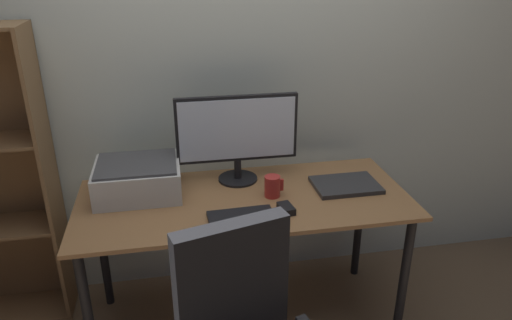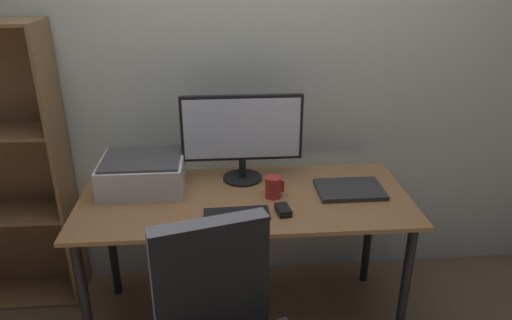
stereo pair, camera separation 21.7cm
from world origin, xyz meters
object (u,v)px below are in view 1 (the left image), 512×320
at_px(mouse, 286,209).
at_px(coffee_mug, 272,186).
at_px(laptop, 346,185).
at_px(desk, 244,213).
at_px(keyboard, 241,215).
at_px(monitor, 237,133).
at_px(printer, 138,178).

relative_size(mouse, coffee_mug, 0.93).
bearing_deg(mouse, laptop, 18.92).
bearing_deg(desk, coffee_mug, -3.99).
bearing_deg(coffee_mug, laptop, 4.09).
bearing_deg(mouse, desk, 124.74).
relative_size(keyboard, laptop, 0.91).
bearing_deg(mouse, monitor, 105.01).
bearing_deg(keyboard, mouse, 0.46).
relative_size(mouse, laptop, 0.30).
bearing_deg(laptop, mouse, -152.41).
bearing_deg(monitor, desk, -89.40).
xyz_separation_m(mouse, laptop, (0.35, 0.19, -0.01)).
bearing_deg(coffee_mug, desk, 176.01).
bearing_deg(coffee_mug, monitor, 123.32).
relative_size(mouse, printer, 0.24).
height_order(monitor, mouse, monitor).
relative_size(laptop, printer, 0.80).
bearing_deg(monitor, printer, -173.28).
bearing_deg(coffee_mug, printer, 166.51).
relative_size(desk, keyboard, 5.43).
bearing_deg(coffee_mug, mouse, -80.19).
xyz_separation_m(desk, mouse, (0.16, -0.17, 0.10)).
relative_size(keyboard, printer, 0.72).
distance_m(monitor, mouse, 0.47).
xyz_separation_m(desk, keyboard, (-0.05, -0.18, 0.10)).
relative_size(monitor, mouse, 6.28).
xyz_separation_m(desk, printer, (-0.49, 0.14, 0.17)).
relative_size(coffee_mug, printer, 0.26).
bearing_deg(desk, keyboard, -104.50).
distance_m(keyboard, printer, 0.55).
bearing_deg(printer, monitor, 6.72).
bearing_deg(desk, monitor, 90.60).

